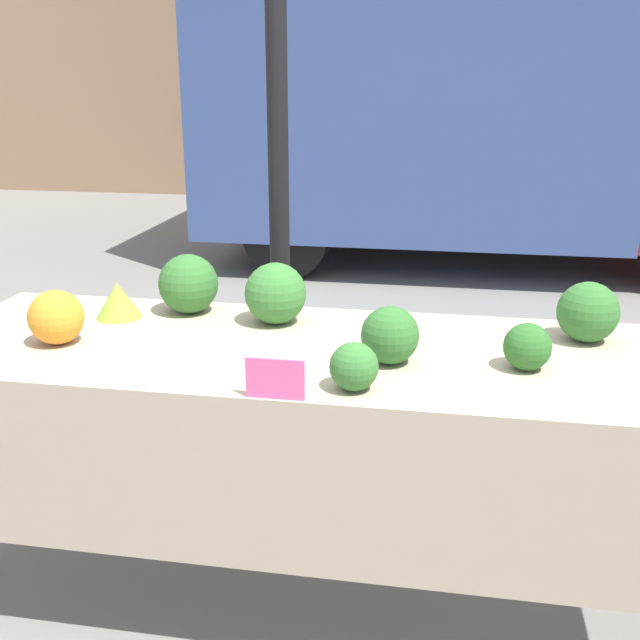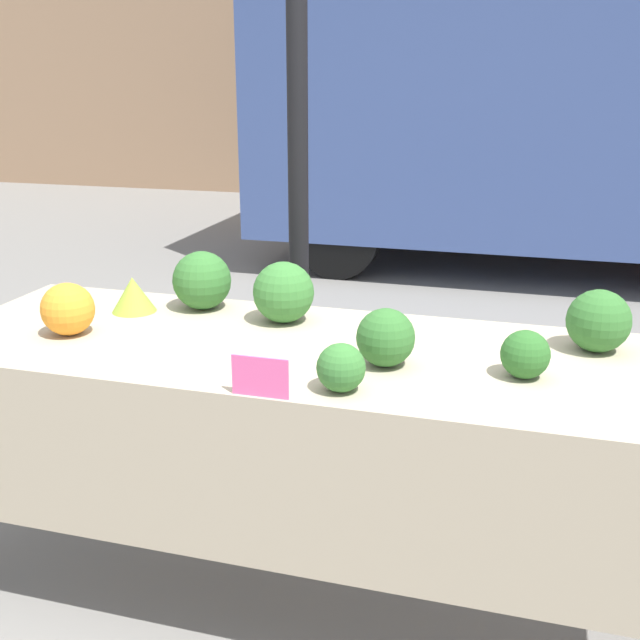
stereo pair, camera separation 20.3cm
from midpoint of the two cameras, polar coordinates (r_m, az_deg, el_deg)
ground_plane at (r=2.45m, az=2.52°, el=-20.02°), size 40.00×40.00×0.00m
tent_pole at (r=2.56m, az=0.62°, el=15.22°), size 0.07×0.07×2.77m
parked_truck at (r=6.50m, az=16.70°, el=15.97°), size 4.50×2.24×2.57m
market_table at (r=2.04m, az=2.38°, el=-5.40°), size 2.22×0.73×0.80m
orange_cauliflower at (r=2.22m, az=-16.23°, el=0.76°), size 0.15×0.15×0.15m
romanesco_head at (r=2.40m, az=-11.72°, el=1.89°), size 0.14×0.14×0.11m
broccoli_head_0 at (r=1.76m, az=4.92°, el=-3.70°), size 0.12×0.12×0.12m
broccoli_head_1 at (r=1.92m, az=8.04°, el=-1.39°), size 0.15×0.15×0.15m
broccoli_head_2 at (r=1.93m, az=18.31°, el=-2.56°), size 0.12×0.12×0.12m
broccoli_head_3 at (r=2.39m, az=-6.60°, el=2.98°), size 0.19×0.19×0.19m
broccoli_head_4 at (r=2.17m, az=23.01°, el=-0.11°), size 0.17×0.17×0.17m
broccoli_head_5 at (r=2.24m, az=-0.22°, el=2.08°), size 0.19×0.19×0.19m
price_sign at (r=1.73m, az=-1.24°, el=-4.42°), size 0.14×0.01×0.10m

